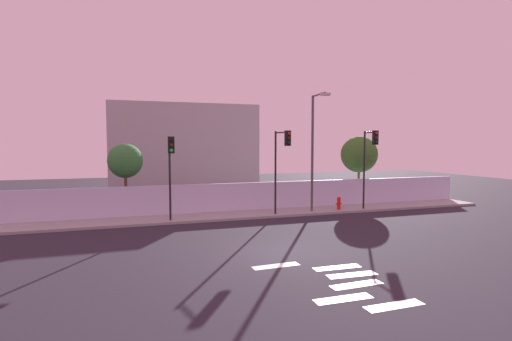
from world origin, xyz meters
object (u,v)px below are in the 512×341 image
Objects in this scene: fire_hydrant at (339,203)px; roadside_tree_leftmost at (125,161)px; traffic_light_left at (171,160)px; traffic_light_center at (282,154)px; street_lamp_curbside at (314,144)px; traffic_light_right at (370,153)px; roadside_tree_midleft at (359,154)px.

roadside_tree_leftmost is at bearing 166.45° from fire_hydrant.
traffic_light_center is at bearing -0.21° from traffic_light_left.
traffic_light_left is at bearing -176.49° from street_lamp_curbside.
traffic_light_center reaches higher than traffic_light_left.
roadside_tree_leftmost is at bearing 121.12° from traffic_light_left.
roadside_tree_leftmost is at bearing 164.89° from traffic_light_right.
roadside_tree_midleft is (14.59, 4.03, 0.09)m from traffic_light_left.
traffic_light_right is 1.02× the size of roadside_tree_midleft.
roadside_tree_midleft reaches higher than roadside_tree_leftmost.
traffic_light_right is 4.50m from roadside_tree_midleft.
fire_hydrant is 0.19× the size of roadside_tree_leftmost.
street_lamp_curbside reaches higher than roadside_tree_leftmost.
fire_hydrant is 0.17× the size of roadside_tree_midleft.
traffic_light_right reaches higher than fire_hydrant.
traffic_light_center reaches higher than roadside_tree_midleft.
street_lamp_curbside is at bearing 3.51° from traffic_light_left.
traffic_light_center is 2.58m from street_lamp_curbside.
traffic_light_right is 3.82m from street_lamp_curbside.
traffic_light_right is 0.70× the size of street_lamp_curbside.
street_lamp_curbside is 1.64× the size of roadside_tree_leftmost.
street_lamp_curbside is at bearing 170.70° from traffic_light_right.
traffic_light_right is at bearing -9.30° from street_lamp_curbside.
traffic_light_center is 1.14× the size of roadside_tree_leftmost.
traffic_light_left is 0.92× the size of traffic_light_center.
street_lamp_curbside is (9.00, 0.55, 0.91)m from traffic_light_left.
street_lamp_curbside is at bearing -172.99° from fire_hydrant.
roadside_tree_midleft is (17.03, 0.00, 0.28)m from roadside_tree_leftmost.
street_lamp_curbside is (-3.72, 0.61, 0.59)m from traffic_light_right.
traffic_light_left is at bearing -175.85° from fire_hydrant.
roadside_tree_midleft is (8.02, 4.06, -0.18)m from traffic_light_center.
roadside_tree_leftmost is at bearing 180.00° from roadside_tree_midleft.
traffic_light_right is at bearing -0.26° from traffic_light_left.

